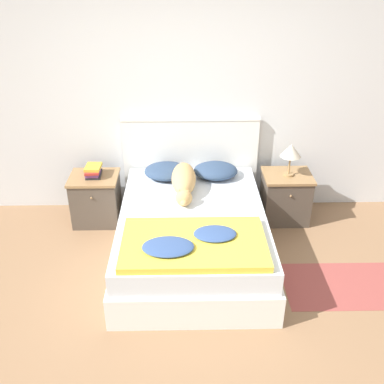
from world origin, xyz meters
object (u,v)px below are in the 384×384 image
object	(u,v)px
nightstand_right	(285,197)
dog	(184,181)
table_lamp	(291,151)
nightstand_left	(96,199)
pillow_right	(216,171)
bed	(192,235)
pillow_left	(166,171)
book_stack	(93,171)

from	to	relation	value
nightstand_right	dog	xyz separation A→B (m)	(-1.10, -0.27, 0.35)
table_lamp	nightstand_left	bearing A→B (deg)	179.72
nightstand_right	pillow_right	distance (m)	0.83
nightstand_right	dog	bearing A→B (deg)	-166.45
bed	dog	size ratio (longest dim) A/B	2.34
nightstand_left	pillow_left	bearing A→B (deg)	1.87
pillow_left	dog	xyz separation A→B (m)	(0.18, -0.29, 0.04)
pillow_right	table_lamp	world-z (taller)	table_lamp
nightstand_right	pillow_left	size ratio (longest dim) A/B	1.17
bed	pillow_right	bearing A→B (deg)	69.88
pillow_left	dog	size ratio (longest dim) A/B	0.57
dog	table_lamp	size ratio (longest dim) A/B	2.32
pillow_right	dog	size ratio (longest dim) A/B	0.57
bed	nightstand_right	bearing A→B (deg)	33.68
nightstand_left	book_stack	xyz separation A→B (m)	(0.00, 0.02, 0.33)
nightstand_right	dog	distance (m)	1.19
nightstand_right	pillow_right	world-z (taller)	pillow_right
nightstand_right	table_lamp	xyz separation A→B (m)	(0.00, -0.01, 0.54)
bed	book_stack	distance (m)	1.29
pillow_right	dog	bearing A→B (deg)	-139.14
bed	pillow_left	distance (m)	0.83
nightstand_left	nightstand_right	distance (m)	2.05
nightstand_right	dog	world-z (taller)	dog
nightstand_right	dog	size ratio (longest dim) A/B	0.67
dog	bed	bearing A→B (deg)	-79.67
nightstand_right	pillow_left	bearing A→B (deg)	178.88
bed	pillow_left	size ratio (longest dim) A/B	4.13
nightstand_right	book_stack	world-z (taller)	book_stack
pillow_right	dog	distance (m)	0.45
book_stack	table_lamp	size ratio (longest dim) A/B	0.70
pillow_left	nightstand_left	bearing A→B (deg)	-178.13
table_lamp	nightstand_right	bearing A→B (deg)	90.00
bed	book_stack	size ratio (longest dim) A/B	7.75
bed	dog	distance (m)	0.56
pillow_left	book_stack	world-z (taller)	same
pillow_right	book_stack	bearing A→B (deg)	-179.56
nightstand_left	pillow_right	bearing A→B (deg)	1.12
nightstand_left	pillow_left	size ratio (longest dim) A/B	1.17
book_stack	pillow_right	bearing A→B (deg)	0.44
nightstand_left	book_stack	bearing A→B (deg)	86.98
nightstand_left	pillow_right	distance (m)	1.33
pillow_right	table_lamp	bearing A→B (deg)	-2.63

